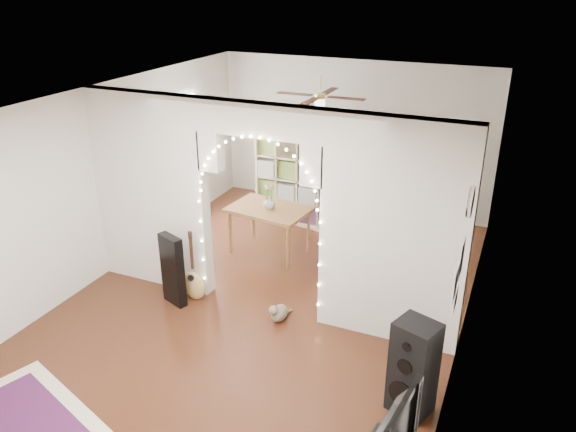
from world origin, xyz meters
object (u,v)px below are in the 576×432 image
at_px(floor_speaker, 413,368).
at_px(bookcase, 300,179).
at_px(dining_chair_right, 374,254).
at_px(dining_chair_left, 352,221).
at_px(dining_table, 269,212).
at_px(acoustic_guitar, 193,275).

height_order(floor_speaker, bookcase, bookcase).
distance_m(floor_speaker, dining_chair_right, 2.97).
bearing_deg(dining_chair_left, dining_chair_right, -69.13).
height_order(bookcase, dining_table, bookcase).
height_order(acoustic_guitar, bookcase, bookcase).
bearing_deg(floor_speaker, acoustic_guitar, -176.50).
xyz_separation_m(floor_speaker, dining_chair_right, (-1.13, 2.73, -0.28)).
xyz_separation_m(floor_speaker, bookcase, (-2.78, 3.86, 0.28)).
height_order(dining_chair_left, dining_chair_right, dining_chair_left).
relative_size(acoustic_guitar, floor_speaker, 0.84).
height_order(floor_speaker, dining_chair_left, floor_speaker).
height_order(bookcase, dining_chair_left, bookcase).
relative_size(acoustic_guitar, dining_chair_left, 1.48).
distance_m(floor_speaker, dining_chair_left, 4.07).
xyz_separation_m(dining_table, dining_chair_left, (1.00, 1.09, -0.42)).
relative_size(floor_speaker, dining_chair_left, 1.77).
height_order(floor_speaker, dining_table, floor_speaker).
relative_size(acoustic_guitar, dining_chair_right, 1.67).
xyz_separation_m(floor_speaker, dining_chair_left, (-1.77, 3.66, -0.25)).
xyz_separation_m(bookcase, dining_chair_right, (1.65, -1.12, -0.56)).
bearing_deg(acoustic_guitar, dining_chair_left, 50.72).
relative_size(floor_speaker, bookcase, 0.65).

